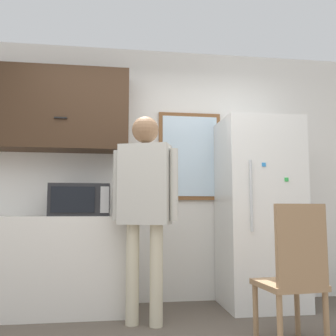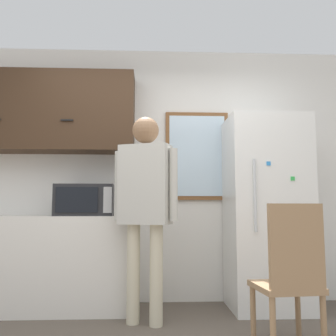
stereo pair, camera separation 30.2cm
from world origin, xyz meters
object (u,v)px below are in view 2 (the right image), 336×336
microwave (86,200)px  person (145,195)px  chair (291,273)px  refrigerator (267,212)px

microwave → person: (0.57, -0.41, 0.04)m
person → chair: (0.99, -0.67, -0.55)m
person → chair: 1.32m
person → refrigerator: bearing=40.2°
microwave → chair: 1.98m
microwave → refrigerator: (1.76, 0.01, -0.11)m
microwave → person: person is taller
microwave → person: 0.71m
microwave → chair: microwave is taller
microwave → chair: (1.57, -1.09, -0.51)m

